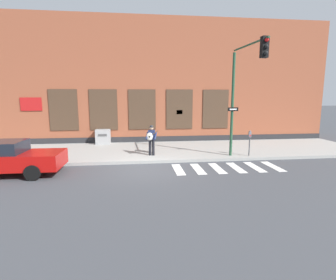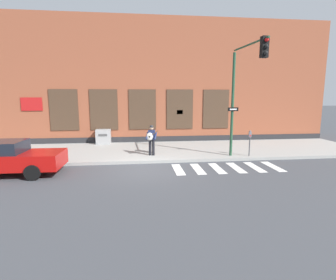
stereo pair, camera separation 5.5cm
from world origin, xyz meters
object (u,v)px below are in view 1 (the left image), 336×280
parking_meter (250,139)px  utility_box (103,137)px  red_car (7,158)px  busker (151,138)px  traffic_light (243,83)px

parking_meter → utility_box: (-8.59, 4.85, -0.44)m
red_car → utility_box: red_car is taller
busker → utility_box: bearing=127.6°
utility_box → busker: bearing=-52.4°
parking_meter → utility_box: bearing=150.5°
red_car → traffic_light: traffic_light is taller
traffic_light → busker: bearing=159.1°
red_car → traffic_light: size_ratio=0.80×
busker → traffic_light: traffic_light is taller
busker → parking_meter: busker is taller
busker → parking_meter: (5.43, -0.76, -0.03)m
red_car → busker: busker is taller
red_car → utility_box: size_ratio=4.57×
busker → parking_meter: 5.49m
utility_box → parking_meter: bearing=-29.5°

